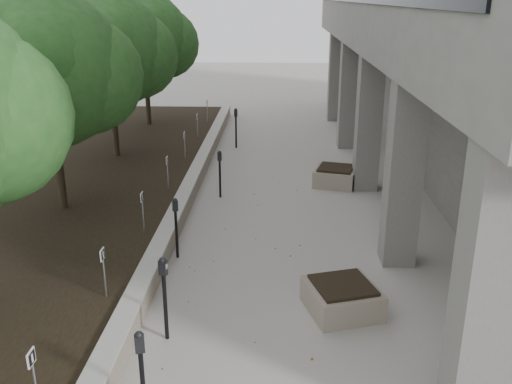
% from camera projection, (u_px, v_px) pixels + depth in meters
% --- Properties ---
extents(retaining_wall, '(0.39, 26.00, 0.50)m').
position_uv_depth(retaining_wall, '(184.00, 200.00, 15.39)').
color(retaining_wall, gray).
rests_on(retaining_wall, ground).
extents(planting_bed, '(7.00, 26.00, 0.40)m').
position_uv_depth(planting_bed, '(53.00, 200.00, 15.54)').
color(planting_bed, black).
rests_on(planting_bed, ground).
extents(crabapple_tree_3, '(4.60, 4.00, 5.44)m').
position_uv_depth(crabapple_tree_3, '(52.00, 103.00, 13.61)').
color(crabapple_tree_3, '#21511F').
rests_on(crabapple_tree_3, planting_bed).
extents(crabapple_tree_4, '(4.60, 4.00, 5.44)m').
position_uv_depth(crabapple_tree_4, '(110.00, 75.00, 18.32)').
color(crabapple_tree_4, '#21511F').
rests_on(crabapple_tree_4, planting_bed).
extents(crabapple_tree_5, '(4.60, 4.00, 5.44)m').
position_uv_depth(crabapple_tree_5, '(145.00, 59.00, 23.03)').
color(crabapple_tree_5, '#21511F').
rests_on(crabapple_tree_5, planting_bed).
extents(parking_sign_2, '(0.04, 0.22, 0.96)m').
position_uv_depth(parking_sign_2, '(35.00, 382.00, 7.19)').
color(parking_sign_2, black).
rests_on(parking_sign_2, planting_bed).
extents(parking_sign_3, '(0.04, 0.22, 0.96)m').
position_uv_depth(parking_sign_3, '(104.00, 273.00, 10.01)').
color(parking_sign_3, black).
rests_on(parking_sign_3, planting_bed).
extents(parking_sign_4, '(0.04, 0.22, 0.96)m').
position_uv_depth(parking_sign_4, '(143.00, 212.00, 12.84)').
color(parking_sign_4, black).
rests_on(parking_sign_4, planting_bed).
extents(parking_sign_5, '(0.04, 0.22, 0.96)m').
position_uv_depth(parking_sign_5, '(168.00, 173.00, 15.67)').
color(parking_sign_5, black).
rests_on(parking_sign_5, planting_bed).
extents(parking_sign_6, '(0.04, 0.22, 0.96)m').
position_uv_depth(parking_sign_6, '(185.00, 146.00, 18.50)').
color(parking_sign_6, black).
rests_on(parking_sign_6, planting_bed).
extents(parking_sign_7, '(0.04, 0.22, 0.96)m').
position_uv_depth(parking_sign_7, '(197.00, 126.00, 21.32)').
color(parking_sign_7, black).
rests_on(parking_sign_7, planting_bed).
extents(parking_sign_8, '(0.04, 0.22, 0.96)m').
position_uv_depth(parking_sign_8, '(207.00, 111.00, 24.15)').
color(parking_sign_8, black).
rests_on(parking_sign_8, planting_bed).
extents(parking_meter_1, '(0.17, 0.14, 1.49)m').
position_uv_depth(parking_meter_1, '(142.00, 379.00, 7.45)').
color(parking_meter_1, black).
rests_on(parking_meter_1, ground).
extents(parking_meter_2, '(0.18, 0.14, 1.55)m').
position_uv_depth(parking_meter_2, '(165.00, 299.00, 9.37)').
color(parking_meter_2, black).
rests_on(parking_meter_2, ground).
extents(parking_meter_3, '(0.17, 0.14, 1.42)m').
position_uv_depth(parking_meter_3, '(176.00, 228.00, 12.38)').
color(parking_meter_3, black).
rests_on(parking_meter_3, ground).
extents(parking_meter_4, '(0.16, 0.12, 1.41)m').
position_uv_depth(parking_meter_4, '(220.00, 174.00, 16.14)').
color(parking_meter_4, black).
rests_on(parking_meter_4, ground).
extents(parking_meter_5, '(0.16, 0.12, 1.56)m').
position_uv_depth(parking_meter_5, '(236.00, 128.00, 21.42)').
color(parking_meter_5, black).
rests_on(parking_meter_5, ground).
extents(planter_front, '(1.53, 1.53, 0.57)m').
position_uv_depth(planter_front, '(342.00, 297.00, 10.37)').
color(planter_front, gray).
rests_on(planter_front, ground).
extents(planter_back, '(1.50, 1.50, 0.57)m').
position_uv_depth(planter_back, '(335.00, 176.00, 17.38)').
color(planter_back, gray).
rests_on(planter_back, ground).
extents(berry_scatter, '(3.30, 14.10, 0.02)m').
position_uv_depth(berry_scatter, '(236.00, 279.00, 11.63)').
color(berry_scatter, maroon).
rests_on(berry_scatter, ground).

